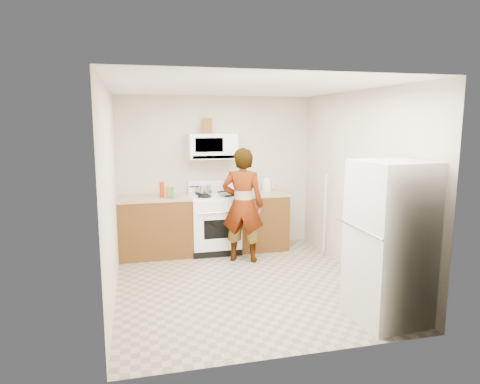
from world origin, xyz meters
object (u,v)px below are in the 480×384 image
object	(u,v)px
microwave	(212,146)
kettle	(267,185)
fridge	(390,242)
saucepan	(205,189)
gas_range	(214,222)
person	(243,205)

from	to	relation	value
microwave	kettle	distance (m)	1.14
fridge	kettle	bearing A→B (deg)	92.74
microwave	saucepan	distance (m)	0.70
kettle	gas_range	bearing A→B (deg)	166.57
gas_range	saucepan	xyz separation A→B (m)	(-0.13, 0.13, 0.53)
saucepan	microwave	bearing A→B (deg)	-1.53
person	kettle	world-z (taller)	person
microwave	saucepan	size ratio (longest dim) A/B	3.34
saucepan	kettle	bearing A→B (deg)	1.83
person	fridge	bearing A→B (deg)	137.17
kettle	saucepan	size ratio (longest dim) A/B	0.84
person	saucepan	world-z (taller)	person
microwave	person	world-z (taller)	microwave
microwave	kettle	world-z (taller)	microwave
gas_range	microwave	world-z (taller)	microwave
person	kettle	xyz separation A→B (m)	(0.60, 0.73, 0.17)
microwave	fridge	size ratio (longest dim) A/B	0.45
microwave	person	distance (m)	1.14
microwave	fridge	bearing A→B (deg)	-65.76
kettle	person	bearing A→B (deg)	-153.05
gas_range	saucepan	world-z (taller)	gas_range
microwave	gas_range	bearing A→B (deg)	-90.00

